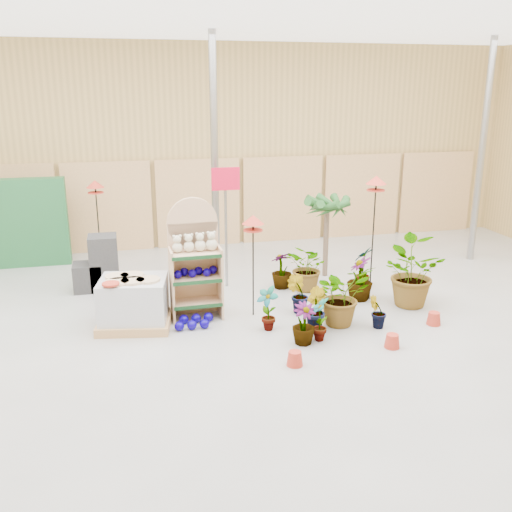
% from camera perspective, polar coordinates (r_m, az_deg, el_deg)
% --- Properties ---
extents(room, '(15.20, 12.10, 4.70)m').
position_cam_1_polar(room, '(8.03, -1.12, 7.01)').
color(room, gray).
rests_on(room, ground).
extents(display_shelf, '(0.81, 0.52, 1.91)m').
position_cam_1_polar(display_shelf, '(9.07, -6.18, -0.69)').
color(display_shelf, tan).
rests_on(display_shelf, ground).
extents(teddy_bears, '(0.71, 0.19, 0.30)m').
position_cam_1_polar(teddy_bears, '(8.89, -6.02, 1.23)').
color(teddy_bears, beige).
rests_on(teddy_bears, display_shelf).
extents(gazing_balls_shelf, '(0.70, 0.24, 0.13)m').
position_cam_1_polar(gazing_balls_shelf, '(9.00, -6.07, -1.61)').
color(gazing_balls_shelf, '#0A007E').
rests_on(gazing_balls_shelf, display_shelf).
extents(gazing_balls_floor, '(0.63, 0.39, 0.15)m').
position_cam_1_polar(gazing_balls_floor, '(8.88, -6.21, -6.55)').
color(gazing_balls_floor, '#0A007E').
rests_on(gazing_balls_floor, ground).
extents(pallet_stack, '(1.22, 1.07, 0.80)m').
position_cam_1_polar(pallet_stack, '(8.92, -12.11, -4.59)').
color(pallet_stack, tan).
rests_on(pallet_stack, ground).
extents(charcoal_planters, '(0.80, 0.50, 1.00)m').
position_cam_1_polar(charcoal_planters, '(10.68, -15.46, -1.10)').
color(charcoal_planters, '#252526').
rests_on(charcoal_planters, ground).
extents(trellis_stock, '(2.00, 0.30, 1.80)m').
position_cam_1_polar(trellis_stock, '(12.50, -22.84, 3.03)').
color(trellis_stock, '#1C592E').
rests_on(trellis_stock, ground).
extents(offer_sign, '(0.50, 0.08, 2.20)m').
position_cam_1_polar(offer_sign, '(10.16, -3.04, 5.33)').
color(offer_sign, gray).
rests_on(offer_sign, ground).
extents(bird_table_front, '(0.34, 0.34, 1.65)m').
position_cam_1_polar(bird_table_front, '(8.81, -0.30, 3.33)').
color(bird_table_front, black).
rests_on(bird_table_front, ground).
extents(bird_table_right, '(0.34, 0.34, 2.16)m').
position_cam_1_polar(bird_table_right, '(9.61, 11.92, 6.98)').
color(bird_table_right, black).
rests_on(bird_table_right, ground).
extents(bird_table_back, '(0.34, 0.34, 1.83)m').
position_cam_1_polar(bird_table_back, '(11.42, -15.78, 6.64)').
color(bird_table_back, black).
rests_on(bird_table_back, ground).
extents(palm, '(0.70, 0.70, 1.67)m').
position_cam_1_polar(palm, '(10.88, 7.14, 5.16)').
color(palm, brown).
rests_on(palm, ground).
extents(potted_plant_0, '(0.41, 0.43, 0.68)m').
position_cam_1_polar(potted_plant_0, '(8.61, 1.18, -5.27)').
color(potted_plant_0, '#1E4E1E').
rests_on(potted_plant_0, ground).
extents(potted_plant_1, '(0.32, 0.38, 0.67)m').
position_cam_1_polar(potted_plant_1, '(8.64, 5.88, -5.34)').
color(potted_plant_1, '#1E4E1E').
rests_on(potted_plant_1, ground).
extents(potted_plant_2, '(0.94, 0.84, 0.94)m').
position_cam_1_polar(potted_plant_2, '(8.87, 8.52, -3.91)').
color(potted_plant_2, '#1E4E1E').
rests_on(potted_plant_2, ground).
extents(potted_plant_3, '(0.54, 0.54, 0.78)m').
position_cam_1_polar(potted_plant_3, '(9.95, 10.36, -2.20)').
color(potted_plant_3, '#1E4E1E').
rests_on(potted_plant_3, ground).
extents(potted_plant_4, '(0.51, 0.46, 0.80)m').
position_cam_1_polar(potted_plant_4, '(10.58, 10.71, -1.02)').
color(potted_plant_4, '#1E4E1E').
rests_on(potted_plant_4, ground).
extents(potted_plant_5, '(0.44, 0.42, 0.63)m').
position_cam_1_polar(potted_plant_5, '(9.29, 4.21, -3.84)').
color(potted_plant_5, '#1E4E1E').
rests_on(potted_plant_5, ground).
extents(potted_plant_6, '(0.97, 1.01, 0.86)m').
position_cam_1_polar(potted_plant_6, '(10.27, 5.29, -1.17)').
color(potted_plant_6, '#1E4E1E').
rests_on(potted_plant_6, ground).
extents(potted_plant_7, '(0.40, 0.40, 0.61)m').
position_cam_1_polar(potted_plant_7, '(8.20, 4.78, -6.78)').
color(potted_plant_7, '#1E4E1E').
rests_on(potted_plant_7, ground).
extents(potted_plant_8, '(0.33, 0.41, 0.67)m').
position_cam_1_polar(potted_plant_8, '(8.33, 6.38, -6.25)').
color(potted_plant_8, '#1E4E1E').
rests_on(potted_plant_8, ground).
extents(potted_plant_9, '(0.32, 0.27, 0.52)m').
position_cam_1_polar(potted_plant_9, '(8.89, 12.04, -5.51)').
color(potted_plant_9, '#1E4E1E').
rests_on(potted_plant_9, ground).
extents(potted_plant_10, '(1.18, 1.27, 1.15)m').
position_cam_1_polar(potted_plant_10, '(9.83, 15.01, -1.62)').
color(potted_plant_10, '#1E4E1E').
rests_on(potted_plant_10, ground).
extents(potted_plant_11, '(0.49, 0.49, 0.68)m').
position_cam_1_polar(potted_plant_11, '(10.40, 2.58, -1.41)').
color(potted_plant_11, '#1E4E1E').
rests_on(potted_plant_11, ground).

